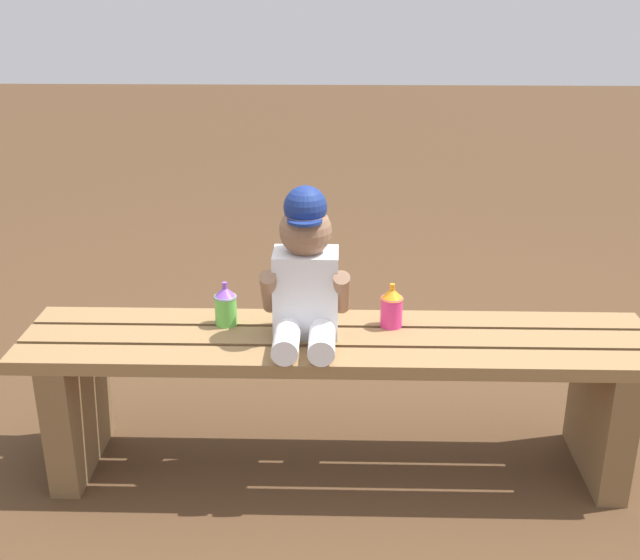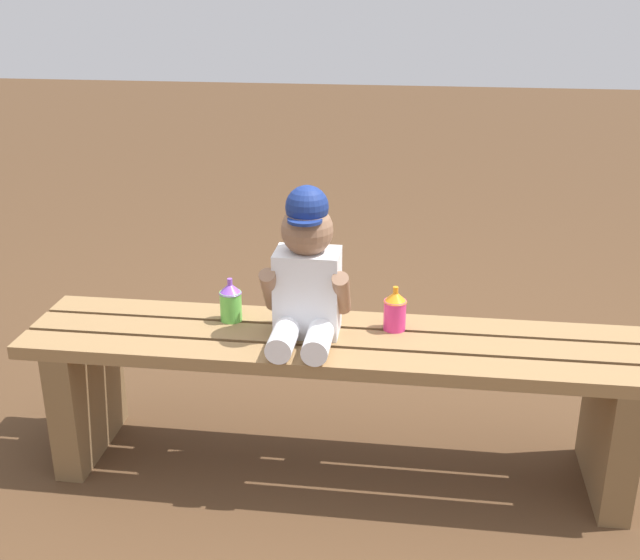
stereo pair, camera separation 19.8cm
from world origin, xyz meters
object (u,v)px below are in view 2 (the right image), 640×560
Objects in this scene: park_bench at (338,378)px; sippy_cup_left at (231,301)px; sippy_cup_right at (395,310)px; child_figure at (306,273)px.

sippy_cup_left reaches higher than park_bench.
park_bench is 0.24m from sippy_cup_right.
sippy_cup_left is (-0.31, 0.07, 0.18)m from park_bench.
sippy_cup_left is at bearing 167.61° from park_bench.
park_bench is 0.31m from child_figure.
child_figure is (-0.09, 0.00, 0.30)m from park_bench.
park_bench is at bearing -12.39° from sippy_cup_left.
sippy_cup_right is (0.45, 0.00, 0.00)m from sippy_cup_left.
child_figure reaches higher than park_bench.
sippy_cup_right is at bearing 0.00° from sippy_cup_left.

